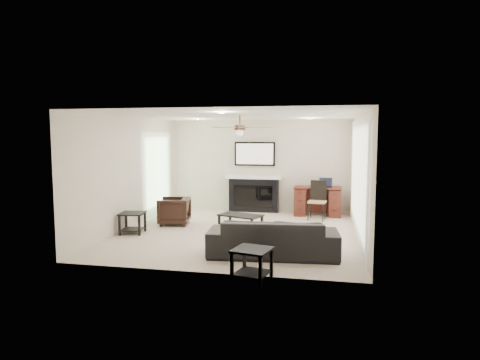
{
  "coord_description": "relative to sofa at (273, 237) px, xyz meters",
  "views": [
    {
      "loc": [
        1.83,
        -8.86,
        2.09
      ],
      "look_at": [
        0.02,
        0.01,
        1.14
      ],
      "focal_mm": 32.0,
      "sensor_mm": 36.0,
      "label": 1
    }
  ],
  "objects": [
    {
      "name": "fireplace_unit",
      "position": [
        -1.06,
        4.22,
        0.63
      ],
      "size": [
        1.52,
        0.34,
        1.91
      ],
      "primitive_type": "cube",
      "color": "black",
      "rests_on": "ground"
    },
    {
      "name": "desk",
      "position": [
        0.67,
        3.93,
        0.05
      ],
      "size": [
        1.22,
        0.56,
        0.76
      ],
      "primitive_type": "cube",
      "color": "#3A130E",
      "rests_on": "ground"
    },
    {
      "name": "end_table_left",
      "position": [
        -3.15,
        1.1,
        -0.1
      ],
      "size": [
        0.56,
        0.56,
        0.45
      ],
      "primitive_type": "cube",
      "rotation": [
        0.0,
        0.0,
        0.13
      ],
      "color": "black",
      "rests_on": "ground"
    },
    {
      "name": "desk_chair",
      "position": [
        0.67,
        3.38,
        0.16
      ],
      "size": [
        0.48,
        0.5,
        0.97
      ],
      "primitive_type": "cube",
      "rotation": [
        0.0,
        0.0,
        -0.15
      ],
      "color": "black",
      "rests_on": "ground"
    },
    {
      "name": "armchair",
      "position": [
        -2.6,
        2.15,
        -0.01
      ],
      "size": [
        0.81,
        0.79,
        0.64
      ],
      "primitive_type": "imported",
      "rotation": [
        0.0,
        0.0,
        -1.4
      ],
      "color": "black",
      "rests_on": "ground"
    },
    {
      "name": "room_shell",
      "position": [
        -0.76,
        1.71,
        1.36
      ],
      "size": [
        5.5,
        5.54,
        2.52
      ],
      "color": "beige",
      "rests_on": "ground"
    },
    {
      "name": "laptop",
      "position": [
        0.87,
        3.91,
        0.55
      ],
      "size": [
        0.33,
        0.24,
        0.23
      ],
      "primitive_type": "cube",
      "color": "black",
      "rests_on": "desk"
    },
    {
      "name": "sofa",
      "position": [
        0.0,
        0.0,
        0.0
      ],
      "size": [
        2.31,
        1.08,
        0.65
      ],
      "primitive_type": "imported",
      "rotation": [
        0.0,
        0.0,
        3.23
      ],
      "color": "black",
      "rests_on": "ground"
    },
    {
      "name": "coffee_table",
      "position": [
        -0.9,
        1.6,
        -0.13
      ],
      "size": [
        1.02,
        0.79,
        0.4
      ],
      "primitive_type": "cube",
      "rotation": [
        0.0,
        0.0,
        -0.37
      ],
      "color": "black",
      "rests_on": "ground"
    },
    {
      "name": "end_table_near",
      "position": [
        -0.15,
        -1.25,
        -0.1
      ],
      "size": [
        0.62,
        0.62,
        0.45
      ],
      "primitive_type": "cube",
      "rotation": [
        0.0,
        0.0,
        -0.23
      ],
      "color": "black",
      "rests_on": "ground"
    }
  ]
}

